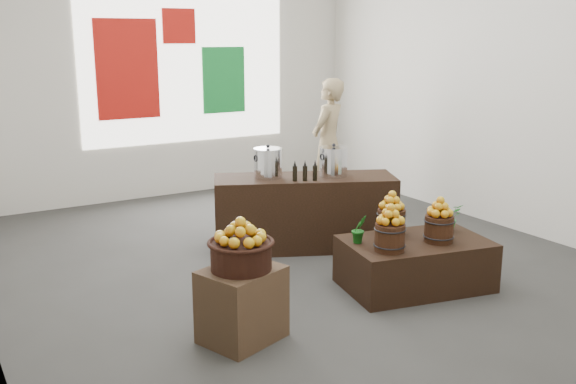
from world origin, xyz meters
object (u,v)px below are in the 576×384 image
stock_pot_center (333,163)px  counter (305,212)px  crate (242,304)px  display_table (415,263)px  wicker_basket (241,256)px  shopper (328,143)px  stock_pot_left (268,164)px

stock_pot_center → counter: bearing=155.3°
crate → display_table: 1.93m
wicker_basket → shopper: shopper is taller
display_table → counter: (-0.27, 1.55, 0.18)m
crate → stock_pot_center: 2.59m
crate → display_table: (1.93, 0.14, -0.06)m
wicker_basket → display_table: 1.99m
counter → crate: bearing=-109.7°
display_table → shopper: (1.05, 3.02, 0.66)m
display_table → shopper: size_ratio=0.75×
wicker_basket → shopper: bearing=46.7°
crate → stock_pot_left: stock_pot_left is taller
stock_pot_center → stock_pot_left: bearing=155.3°
crate → wicker_basket: (0.00, 0.00, 0.40)m
display_table → crate: bearing=-164.3°
crate → stock_pot_left: bearing=55.4°
counter → stock_pot_center: (0.29, -0.13, 0.57)m
shopper → stock_pot_left: bearing=7.0°
counter → stock_pot_left: stock_pot_left is taller
stock_pot_left → stock_pot_center: (0.67, -0.31, 0.00)m
wicker_basket → stock_pot_left: stock_pot_left is taller
stock_pot_left → stock_pot_center: size_ratio=1.00×
crate → shopper: 4.38m
display_table → stock_pot_center: (0.02, 1.42, 0.75)m
stock_pot_center → wicker_basket: bearing=-141.4°
stock_pot_left → wicker_basket: bearing=-124.6°
crate → counter: counter is taller
stock_pot_center → crate: bearing=-141.4°
display_table → stock_pot_left: bearing=122.1°
wicker_basket → counter: counter is taller
stock_pot_center → shopper: shopper is taller
crate → stock_pot_left: size_ratio=1.90×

